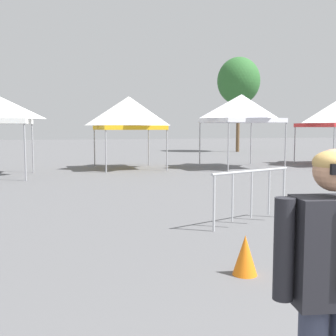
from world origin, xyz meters
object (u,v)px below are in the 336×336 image
at_px(tree_behind_tents_center, 239,81).
at_px(traffic_cone_lot_center, 245,255).
at_px(person_foreground, 330,284).
at_px(canopy_tent_center, 241,109).
at_px(canopy_tent_behind_right, 129,113).
at_px(crowd_barrier_by_lift, 252,186).

relative_size(tree_behind_tents_center, traffic_cone_lot_center, 14.31).
bearing_deg(person_foreground, canopy_tent_center, 65.35).
relative_size(canopy_tent_behind_right, crowd_barrier_by_lift, 1.68).
xyz_separation_m(canopy_tent_behind_right, person_foreground, (-2.20, -17.15, -1.54)).
bearing_deg(tree_behind_tents_center, crowd_barrier_by_lift, -115.20).
distance_m(canopy_tent_center, tree_behind_tents_center, 13.88).
bearing_deg(traffic_cone_lot_center, canopy_tent_behind_right, 84.96).
xyz_separation_m(canopy_tent_center, tree_behind_tents_center, (5.79, 12.30, 2.77)).
height_order(canopy_tent_center, crowd_barrier_by_lift, canopy_tent_center).
distance_m(canopy_tent_behind_right, canopy_tent_center, 5.29).
height_order(crowd_barrier_by_lift, traffic_cone_lot_center, crowd_barrier_by_lift).
relative_size(canopy_tent_center, traffic_cone_lot_center, 6.68).
bearing_deg(crowd_barrier_by_lift, tree_behind_tents_center, 64.80).
height_order(canopy_tent_behind_right, person_foreground, canopy_tent_behind_right).
bearing_deg(crowd_barrier_by_lift, canopy_tent_behind_right, 90.80).
xyz_separation_m(canopy_tent_center, person_foreground, (-7.38, -16.07, -1.77)).
xyz_separation_m(crowd_barrier_by_lift, traffic_cone_lot_center, (-1.43, -2.56, -0.49)).
distance_m(tree_behind_tents_center, crowd_barrier_by_lift, 25.84).
height_order(person_foreground, traffic_cone_lot_center, person_foreground).
relative_size(person_foreground, crowd_barrier_by_lift, 0.90).
bearing_deg(person_foreground, tree_behind_tents_center, 65.10).
bearing_deg(crowd_barrier_by_lift, traffic_cone_lot_center, -119.12).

